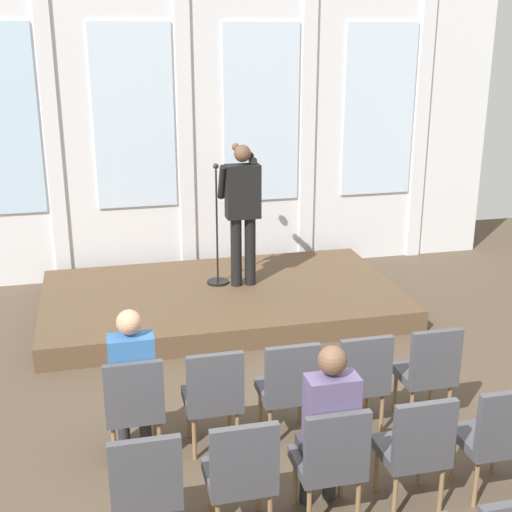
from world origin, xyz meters
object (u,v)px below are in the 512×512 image
object	(u,v)px
chair_r1_c3	(416,445)
chair_r1_c4	(496,434)
chair_r1_c0	(146,484)
chair_r1_c1	(241,471)
audience_r0_c0	(132,376)
chair_r0_c2	(288,385)
chair_r0_c3	(360,376)
chair_r0_c4	(428,368)
audience_r1_c2	(328,424)
speaker	(242,205)
mic_stand	(217,258)
chair_r0_c1	(213,393)
chair_r1_c2	(331,458)
chair_r0_c0	(134,403)

from	to	relation	value
chair_r1_c3	chair_r1_c4	distance (m)	0.64
chair_r1_c0	chair_r1_c1	size ratio (longest dim) A/B	1.00
chair_r1_c4	chair_r1_c0	bearing A→B (deg)	180.00
audience_r0_c0	chair_r1_c1	bearing A→B (deg)	-60.97
chair_r0_c2	chair_r1_c1	size ratio (longest dim) A/B	1.00
chair_r0_c3	chair_r1_c0	size ratio (longest dim) A/B	1.00
chair_r0_c4	chair_r0_c3	bearing A→B (deg)	180.00
audience_r1_c2	chair_r1_c3	distance (m)	0.68
chair_r1_c3	speaker	bearing A→B (deg)	94.50
mic_stand	chair_r0_c1	distance (m)	3.34
chair_r1_c2	chair_r1_c1	bearing A→B (deg)	180.00
speaker	chair_r0_c4	bearing A→B (deg)	-72.92
chair_r0_c1	chair_r0_c4	size ratio (longest dim) A/B	1.00
chair_r1_c2	audience_r1_c2	distance (m)	0.23
chair_r0_c0	chair_r1_c2	bearing A→B (deg)	-39.92
chair_r0_c2	chair_r1_c3	xyz separation A→B (m)	(0.64, -1.07, 0.00)
audience_r0_c0	chair_r0_c2	world-z (taller)	audience_r0_c0
chair_r0_c1	speaker	bearing A→B (deg)	73.38
chair_r0_c2	chair_r1_c0	xyz separation A→B (m)	(-1.28, -1.07, 0.00)
chair_r0_c1	chair_r1_c4	distance (m)	2.20
chair_r0_c4	chair_r1_c1	distance (m)	2.20
chair_r1_c1	chair_r1_c2	xyz separation A→B (m)	(0.64, 0.00, 0.00)
chair_r0_c3	chair_r1_c2	xyz separation A→B (m)	(-0.64, -1.07, 0.00)
speaker	audience_r0_c0	bearing A→B (deg)	-117.19
chair_r0_c2	audience_r1_c2	distance (m)	1.01
chair_r0_c3	chair_r1_c1	bearing A→B (deg)	-140.08
speaker	chair_r1_c3	xyz separation A→B (m)	(0.33, -4.23, -0.77)
speaker	chair_r0_c0	world-z (taller)	speaker
chair_r1_c2	chair_r0_c1	bearing A→B (deg)	120.86
audience_r0_c0	audience_r1_c2	bearing A→B (deg)	-39.99
chair_r1_c3	mic_stand	bearing A→B (deg)	98.36
chair_r1_c3	chair_r0_c2	bearing A→B (deg)	120.86
mic_stand	chair_r1_c1	bearing A→B (deg)	-98.36
speaker	chair_r0_c0	distance (m)	3.62
mic_stand	chair_r1_c1	world-z (taller)	mic_stand
chair_r0_c2	chair_r0_c3	size ratio (longest dim) A/B	1.00
audience_r1_c2	chair_r0_c2	bearing A→B (deg)	90.00
chair_r0_c3	chair_r0_c0	bearing A→B (deg)	180.00
audience_r0_c0	chair_r0_c3	xyz separation A→B (m)	(1.92, -0.08, -0.19)
chair_r1_c0	chair_r1_c4	bearing A→B (deg)	0.00
chair_r1_c4	chair_r1_c2	bearing A→B (deg)	180.00
chair_r0_c0	chair_r1_c1	distance (m)	1.25
chair_r1_c0	chair_r1_c1	world-z (taller)	same
chair_r0_c2	chair_r1_c1	xyz separation A→B (m)	(-0.64, -1.07, 0.00)
chair_r1_c4	chair_r0_c2	bearing A→B (deg)	140.08
chair_r0_c0	chair_r1_c1	size ratio (longest dim) A/B	1.00
speaker	chair_r0_c4	distance (m)	3.40
chair_r1_c2	chair_r1_c4	world-z (taller)	same
chair_r0_c3	audience_r1_c2	size ratio (longest dim) A/B	0.69
chair_r0_c2	chair_r1_c1	world-z (taller)	same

